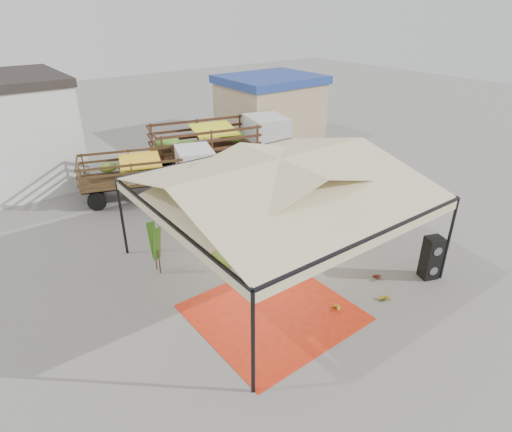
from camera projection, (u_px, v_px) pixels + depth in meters
ground at (276, 265)px, 15.42m from camera, size 90.00×90.00×0.00m
canopy_tent at (279, 180)px, 13.94m from camera, size 8.10×8.10×4.00m
building_tan at (270, 106)px, 29.13m from camera, size 6.30×5.30×4.10m
tarp_left at (273, 312)px, 13.06m from camera, size 4.58×4.37×0.01m
tarp_right at (278, 240)px, 17.00m from camera, size 5.03×5.18×0.01m
banana_heap at (286, 227)px, 16.60m from camera, size 6.31×5.28×1.30m
hand_yellow_a at (334, 307)px, 13.11m from camera, size 0.52×0.46×0.20m
hand_yellow_b at (384, 299)px, 13.46m from camera, size 0.64×0.62×0.23m
hand_red_a at (375, 277)px, 14.55m from camera, size 0.58×0.52×0.22m
hand_red_b at (358, 238)px, 16.94m from camera, size 0.45×0.38×0.19m
hand_green at (324, 264)px, 15.27m from camera, size 0.62×0.62×0.22m
hanging_bunches at (295, 208)px, 13.61m from camera, size 3.24×0.24×0.20m
speaker_stack at (431, 258)px, 14.41m from camera, size 0.70×0.66×1.54m
banana_leaves at (152, 268)px, 15.21m from camera, size 0.96×1.36×3.70m
vendor at (200, 214)px, 17.04m from camera, size 0.72×0.53×1.83m
truck_left at (154, 169)px, 20.44m from camera, size 6.55×3.98×2.13m
truck_right at (226, 139)px, 23.94m from camera, size 7.98×4.26×2.61m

